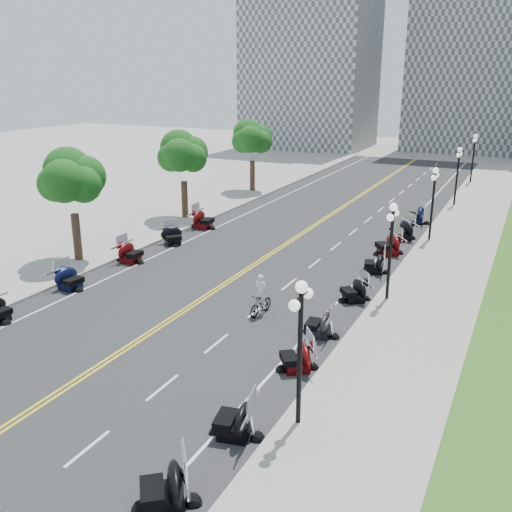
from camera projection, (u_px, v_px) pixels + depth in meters
The scene contains 50 objects.
ground at pixel (201, 299), 29.25m from camera, with size 160.00×160.00×0.00m, color gray.
road at pixel (280, 248), 37.79m from camera, with size 16.00×90.00×0.01m, color #333335.
centerline_yellow_a at pixel (278, 248), 37.84m from camera, with size 0.12×90.00×0.00m, color yellow.
centerline_yellow_b at pixel (282, 248), 37.74m from camera, with size 0.12×90.00×0.00m, color yellow.
edge_line_north at pixel (375, 261), 35.11m from camera, with size 0.12×90.00×0.00m, color white.
edge_line_south at pixel (198, 236), 40.47m from camera, with size 0.12×90.00×0.00m, color white.
lane_dash_3 at pixel (88, 448), 17.65m from camera, with size 0.12×2.00×0.00m, color white.
lane_dash_4 at pixel (162, 387), 21.07m from camera, with size 0.12×2.00×0.00m, color white.
lane_dash_5 at pixel (216, 343), 24.49m from camera, with size 0.12×2.00×0.00m, color white.
lane_dash_6 at pixel (257, 310), 27.91m from camera, with size 0.12×2.00×0.00m, color white.
lane_dash_7 at pixel (289, 284), 31.33m from camera, with size 0.12×2.00×0.00m, color white.
lane_dash_8 at pixel (315, 263), 34.74m from camera, with size 0.12×2.00×0.00m, color white.
lane_dash_9 at pixel (336, 246), 38.16m from camera, with size 0.12×2.00×0.00m, color white.
lane_dash_10 at pixel (353, 232), 41.58m from camera, with size 0.12×2.00×0.00m, color white.
lane_dash_11 at pixel (368, 220), 45.00m from camera, with size 0.12×2.00×0.00m, color white.
lane_dash_12 at pixel (381, 209), 48.41m from camera, with size 0.12×2.00×0.00m, color white.
lane_dash_13 at pixel (392, 200), 51.83m from camera, with size 0.12×2.00×0.00m, color white.
lane_dash_14 at pixel (402, 192), 55.25m from camera, with size 0.12×2.00×0.00m, color white.
lane_dash_15 at pixel (410, 185), 58.67m from camera, with size 0.12×2.00×0.00m, color white.
lane_dash_16 at pixel (418, 179), 62.09m from camera, with size 0.12×2.00×0.00m, color white.
lane_dash_17 at pixel (425, 174), 65.50m from camera, with size 0.12×2.00×0.00m, color white.
lane_dash_18 at pixel (431, 169), 68.92m from camera, with size 0.12×2.00×0.00m, color white.
lane_dash_19 at pixel (436, 164), 72.34m from camera, with size 0.12×2.00×0.00m, color white.
sidewalk_north at pixel (444, 270), 33.38m from camera, with size 5.00×90.00×0.15m, color #9E9991.
sidewalk_south at pixel (150, 229), 42.17m from camera, with size 5.00×90.00×0.15m, color #9E9991.
distant_block_a at pixel (311, 59), 85.77m from camera, with size 18.00×14.00×26.00m, color gray.
distant_block_b at pixel (471, 44), 81.07m from camera, with size 16.00×12.00×30.00m, color gray.
street_lamp_1 at pixel (300, 355), 18.01m from camera, with size 0.50×1.20×4.90m, color black, non-canonical shape.
street_lamp_2 at pixel (390, 252), 28.27m from camera, with size 0.50×1.20×4.90m, color black, non-canonical shape.
street_lamp_3 at pixel (432, 204), 38.52m from camera, with size 0.50×1.20×4.90m, color black, non-canonical shape.
street_lamp_4 at pixel (457, 177), 48.78m from camera, with size 0.50×1.20×4.90m, color black, non-canonical shape.
street_lamp_5 at pixel (473, 159), 59.03m from camera, with size 0.50×1.20×4.90m, color black, non-canonical shape.
tree_2 at pixel (72, 185), 33.69m from camera, with size 4.80×4.80×9.20m, color #235619, non-canonical shape.
tree_3 at pixel (183, 159), 43.94m from camera, with size 4.80×4.80×9.20m, color #235619, non-canonical shape.
tree_4 at pixel (252, 142), 54.20m from camera, with size 4.80×4.80×9.20m, color #235619, non-canonical shape.
motorcycle_n_2 at pixel (164, 486), 15.07m from camera, with size 1.99×1.99×1.40m, color black, non-canonical shape.
motorcycle_n_3 at pixel (235, 417), 18.09m from camera, with size 1.93×1.93×1.35m, color black, non-canonical shape.
motorcycle_n_4 at pixel (297, 355), 22.15m from camera, with size 1.84×1.84×1.29m, color #590A0C, non-canonical shape.
motorcycle_n_5 at pixel (320, 322), 25.04m from camera, with size 1.83×1.83×1.28m, color black, non-canonical shape.
motorcycle_n_6 at pixel (354, 289), 28.87m from camera, with size 1.84×1.84×1.29m, color black, non-canonical shape.
motorcycle_n_7 at pixel (375, 262), 32.98m from camera, with size 1.84×1.84×1.29m, color black, non-canonical shape.
motorcycle_n_8 at pixel (388, 243), 36.22m from camera, with size 2.14×2.14×1.50m, color #590A0C, non-canonical shape.
motorcycle_n_9 at pixel (402, 229), 39.43m from camera, with size 2.16×2.16×1.51m, color black, non-canonical shape.
motorcycle_n_10 at pixel (416, 213), 43.77m from camera, with size 2.22×2.22×1.56m, color black, non-canonical shape.
motorcycle_s_5 at pixel (70, 278), 30.44m from camera, with size 1.88×1.88×1.32m, color black, non-canonical shape.
motorcycle_s_6 at pixel (130, 252), 34.77m from camera, with size 1.96×1.96×1.37m, color #590A0C, non-canonical shape.
motorcycle_s_7 at pixel (172, 235), 38.44m from camera, with size 1.86×1.86×1.30m, color black, non-canonical shape.
motorcycle_s_8 at pixel (203, 219), 42.35m from camera, with size 2.16×2.16×1.51m, color #590A0C, non-canonical shape.
bicycle at pixel (261, 304), 27.28m from camera, with size 0.50×1.78×1.07m, color #A51414.
cyclist_rider at pixel (261, 277), 26.86m from camera, with size 0.62×0.41×1.70m, color silver.
Camera 1 is at (14.48, -23.14, 11.12)m, focal length 40.00 mm.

